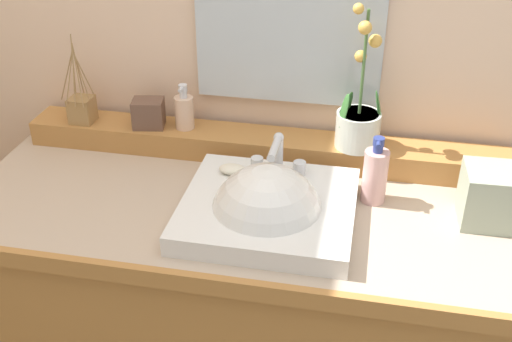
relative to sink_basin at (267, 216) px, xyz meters
name	(u,v)px	position (x,y,z in m)	size (l,w,h in m)	color
vanity_cabinet	(248,330)	(-0.07, 0.08, -0.46)	(1.45, 0.63, 0.90)	#AF753A
back_ledge	(265,146)	(-0.07, 0.31, 0.02)	(1.37, 0.13, 0.07)	#AF753A
sink_basin	(267,216)	(0.00, 0.00, 0.00)	(0.41, 0.39, 0.29)	white
soap_bar	(232,169)	(-0.11, 0.12, 0.05)	(0.07, 0.04, 0.02)	silver
potted_plant	(358,120)	(0.19, 0.30, 0.13)	(0.12, 0.12, 0.39)	silver
soap_dispenser	(184,111)	(-0.30, 0.31, 0.11)	(0.05, 0.06, 0.13)	beige
reed_diffuser	(82,108)	(-0.60, 0.29, 0.10)	(0.09, 0.08, 0.26)	#9D7544
trinket_box	(148,113)	(-0.40, 0.30, 0.10)	(0.09, 0.07, 0.08)	brown
lotion_bottle	(375,175)	(0.24, 0.14, 0.06)	(0.06, 0.06, 0.18)	#D4A09B
tissue_box	(490,196)	(0.51, 0.11, 0.05)	(0.13, 0.13, 0.14)	#98A58D
mirror	(289,15)	(-0.02, 0.38, 0.38)	(0.50, 0.02, 0.48)	silver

